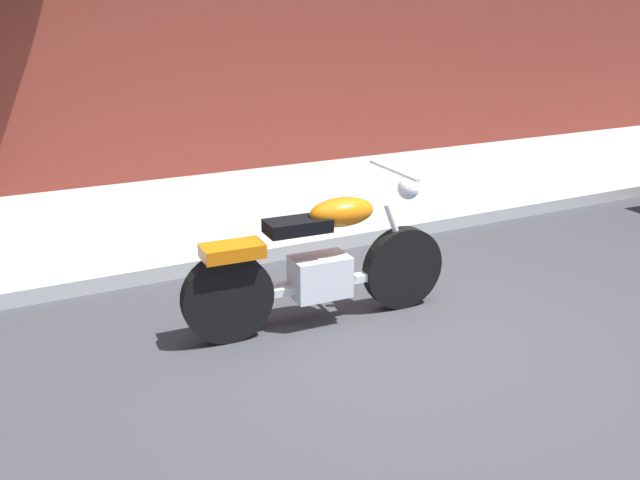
% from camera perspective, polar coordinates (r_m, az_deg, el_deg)
% --- Properties ---
extents(ground_plane, '(60.00, 60.00, 0.00)m').
position_cam_1_polar(ground_plane, '(5.16, 5.25, -7.88)').
color(ground_plane, '#38383D').
extents(sidewalk, '(22.28, 3.23, 0.14)m').
position_cam_1_polar(sidewalk, '(7.99, -7.79, 2.46)').
color(sidewalk, '#ABABAB').
rests_on(sidewalk, ground).
extents(motorcycle, '(2.15, 0.70, 1.18)m').
position_cam_1_polar(motorcycle, '(5.12, -0.04, -2.11)').
color(motorcycle, black).
rests_on(motorcycle, ground).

